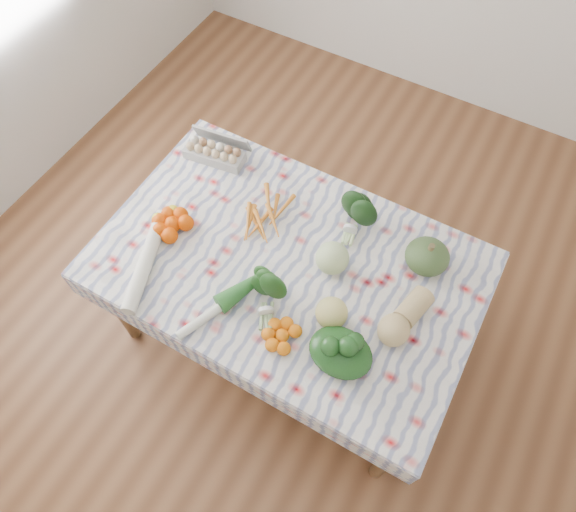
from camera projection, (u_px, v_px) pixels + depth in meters
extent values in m
plane|color=brown|center=(288.00, 330.00, 2.90)|extent=(4.50, 4.50, 0.00)
cube|color=brown|center=(288.00, 266.00, 2.27)|extent=(1.60, 1.00, 0.04)
cylinder|color=brown|center=(117.00, 306.00, 2.58)|extent=(0.06, 0.06, 0.71)
cylinder|color=brown|center=(387.00, 460.00, 2.21)|extent=(0.06, 0.06, 0.71)
cylinder|color=brown|center=(214.00, 186.00, 2.97)|extent=(0.06, 0.06, 0.71)
cylinder|color=brown|center=(457.00, 299.00, 2.60)|extent=(0.06, 0.06, 0.71)
cube|color=silver|center=(288.00, 263.00, 2.25)|extent=(1.66, 1.06, 0.01)
cube|color=#A8A7A3|center=(214.00, 153.00, 2.51)|extent=(0.31, 0.16, 0.08)
cube|color=orange|center=(266.00, 215.00, 2.35)|extent=(0.28, 0.26, 0.04)
ellipsoid|color=black|center=(354.00, 216.00, 2.28)|extent=(0.20, 0.18, 0.15)
ellipsoid|color=#3B5429|center=(427.00, 256.00, 2.19)|extent=(0.21, 0.21, 0.13)
sphere|color=#B3CB88|center=(332.00, 258.00, 2.17)|extent=(0.18, 0.18, 0.14)
ellipsoid|color=tan|center=(405.00, 316.00, 2.04)|extent=(0.19, 0.30, 0.13)
cube|color=#DE4601|center=(172.00, 224.00, 2.30)|extent=(0.29, 0.29, 0.08)
ellipsoid|color=#194114|center=(265.00, 297.00, 2.09)|extent=(0.23, 0.23, 0.12)
cube|color=orange|center=(282.00, 335.00, 2.04)|extent=(0.20, 0.20, 0.06)
sphere|color=#CBC067|center=(332.00, 313.00, 2.05)|extent=(0.17, 0.17, 0.13)
ellipsoid|color=#133612|center=(341.00, 352.00, 1.97)|extent=(0.28, 0.24, 0.11)
cylinder|color=silver|center=(144.00, 267.00, 2.20)|extent=(0.21, 0.45, 0.06)
cylinder|color=silver|center=(218.00, 309.00, 2.11)|extent=(0.19, 0.38, 0.04)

